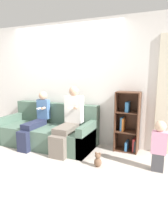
{
  "coord_description": "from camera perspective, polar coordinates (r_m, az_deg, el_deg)",
  "views": [
    {
      "loc": [
        2.13,
        -2.87,
        1.51
      ],
      "look_at": [
        0.63,
        0.61,
        0.75
      ],
      "focal_mm": 32.0,
      "sensor_mm": 36.0,
      "label": 1
    }
  ],
  "objects": [
    {
      "name": "ground_plane",
      "position": [
        3.89,
        -12.42,
        -11.87
      ],
      "size": [
        14.0,
        14.0,
        0.0
      ],
      "primitive_type": "plane",
      "color": "#BCB2A8"
    },
    {
      "name": "back_wall",
      "position": [
        4.47,
        -5.22,
        8.22
      ],
      "size": [
        10.0,
        0.06,
        2.55
      ],
      "color": "silver",
      "rests_on": "ground_plane"
    },
    {
      "name": "couch",
      "position": [
        4.32,
        -10.01,
        -5.42
      ],
      "size": [
        1.99,
        0.92,
        0.84
      ],
      "color": "#4C6656",
      "rests_on": "ground_plane"
    },
    {
      "name": "adult_seated",
      "position": [
        3.87,
        -4.32,
        -2.08
      ],
      "size": [
        0.36,
        0.84,
        1.24
      ],
      "color": "#70665B",
      "rests_on": "ground_plane"
    },
    {
      "name": "child_seated",
      "position": [
        4.25,
        -13.59,
        -2.13
      ],
      "size": [
        0.27,
        0.85,
        1.11
      ],
      "color": "#232842",
      "rests_on": "ground_plane"
    },
    {
      "name": "toddler_standing",
      "position": [
        3.29,
        20.65,
        -8.85
      ],
      "size": [
        0.22,
        0.17,
        0.8
      ],
      "color": "#47474C",
      "rests_on": "ground_plane"
    },
    {
      "name": "bookshelf",
      "position": [
        3.95,
        12.42,
        -3.35
      ],
      "size": [
        0.44,
        0.31,
        1.15
      ],
      "color": "#4C2D1E",
      "rests_on": "ground_plane"
    },
    {
      "name": "teddy_bear",
      "position": [
        3.32,
        3.96,
        -13.55
      ],
      "size": [
        0.12,
        0.1,
        0.25
      ],
      "color": "brown",
      "rests_on": "ground_plane"
    }
  ]
}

